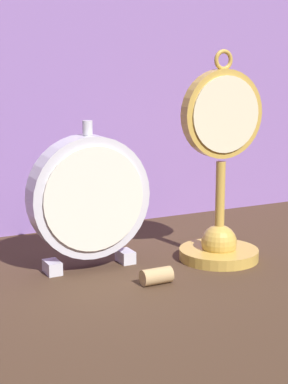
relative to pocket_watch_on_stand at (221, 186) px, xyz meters
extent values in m
plane|color=#422D1E|center=(-0.11, -0.05, -0.11)|extent=(4.00, 4.00, 0.00)
cube|color=#8460A8|center=(-0.11, 0.27, 0.18)|extent=(1.33, 0.01, 0.57)
cylinder|color=gold|center=(0.00, 0.00, -0.10)|extent=(0.12, 0.12, 0.02)
sphere|color=gold|center=(0.00, 0.00, -0.09)|extent=(0.05, 0.05, 0.05)
cylinder|color=gold|center=(0.00, 0.00, -0.03)|extent=(0.01, 0.01, 0.13)
cylinder|color=gold|center=(0.00, 0.00, 0.11)|extent=(0.13, 0.02, 0.13)
cylinder|color=beige|center=(0.00, -0.01, 0.11)|extent=(0.11, 0.00, 0.11)
torus|color=gold|center=(0.00, 0.00, 0.18)|extent=(0.03, 0.01, 0.03)
cube|color=silver|center=(-0.24, 0.05, -0.10)|extent=(0.02, 0.03, 0.02)
cube|color=silver|center=(-0.13, 0.05, -0.10)|extent=(0.02, 0.03, 0.02)
cylinder|color=silver|center=(-0.19, 0.05, -0.01)|extent=(0.17, 0.04, 0.17)
cylinder|color=silver|center=(-0.19, 0.03, -0.01)|extent=(0.15, 0.00, 0.15)
cylinder|color=silver|center=(-0.19, 0.05, 0.09)|extent=(0.01, 0.01, 0.02)
cylinder|color=tan|center=(-0.13, -0.06, -0.10)|extent=(0.04, 0.02, 0.02)
camera|label=1|loc=(-0.51, -0.77, 0.18)|focal=60.00mm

